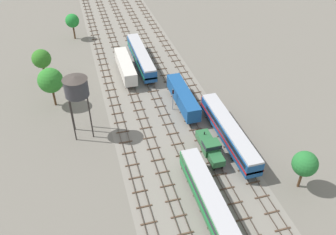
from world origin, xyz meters
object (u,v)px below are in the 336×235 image
at_px(water_tower, 76,87).
at_px(freight_boxcar_left_far, 126,66).
at_px(freight_boxcar_centre_midfar, 183,97).
at_px(diesel_railcar_centre_left_farther, 141,56).
at_px(diesel_railcar_centre_left_nearest, 212,204).
at_px(diesel_railcar_centre_right_mid, 229,131).
at_px(signal_post_nearest, 173,97).
at_px(shunter_loco_centre_near, 210,147).

bearing_deg(water_tower, freight_boxcar_left_far, 58.86).
height_order(freight_boxcar_centre_midfar, water_tower, water_tower).
bearing_deg(freight_boxcar_left_far, diesel_railcar_centre_left_farther, 38.09).
relative_size(diesel_railcar_centre_left_nearest, diesel_railcar_centre_right_mid, 1.00).
xyz_separation_m(freight_boxcar_left_far, water_tower, (-11.26, -18.63, 7.55)).
relative_size(diesel_railcar_centre_right_mid, water_tower, 1.71).
relative_size(water_tower, signal_post_nearest, 2.50).
relative_size(freight_boxcar_left_far, water_tower, 1.17).
bearing_deg(freight_boxcar_left_far, shunter_loco_centre_near, -74.11).
height_order(diesel_railcar_centre_left_nearest, signal_post_nearest, signal_post_nearest).
bearing_deg(diesel_railcar_centre_left_nearest, freight_boxcar_left_far, 95.88).
xyz_separation_m(diesel_railcar_centre_left_nearest, diesel_railcar_centre_left_farther, (0.00, 45.82, 0.00)).
distance_m(diesel_railcar_centre_left_nearest, freight_boxcar_centre_midfar, 27.13).
distance_m(freight_boxcar_centre_midfar, diesel_railcar_centre_left_farther, 19.55).
bearing_deg(freight_boxcar_left_far, water_tower, -121.14).
bearing_deg(signal_post_nearest, diesel_railcar_centre_right_mid, -62.16).
relative_size(shunter_loco_centre_near, freight_boxcar_centre_midfar, 0.60).
distance_m(diesel_railcar_centre_left_nearest, signal_post_nearest, 26.60).
relative_size(shunter_loco_centre_near, diesel_railcar_centre_left_farther, 0.41).
xyz_separation_m(shunter_loco_centre_near, signal_post_nearest, (-2.19, 14.80, 1.07)).
bearing_deg(diesel_railcar_centre_left_farther, freight_boxcar_left_far, -141.91).
bearing_deg(signal_post_nearest, freight_boxcar_centre_midfar, 7.14).
bearing_deg(freight_boxcar_centre_midfar, diesel_railcar_centre_right_mid, -71.02).
height_order(shunter_loco_centre_near, water_tower, water_tower).
bearing_deg(diesel_railcar_centre_left_nearest, water_tower, 123.32).
distance_m(water_tower, signal_post_nearest, 19.30).
bearing_deg(diesel_railcar_centre_left_farther, water_tower, -125.32).
distance_m(shunter_loco_centre_near, diesel_railcar_centre_left_farther, 34.41).
distance_m(diesel_railcar_centre_left_nearest, shunter_loco_centre_near, 12.50).
distance_m(diesel_railcar_centre_left_farther, water_tower, 28.02).
distance_m(freight_boxcar_left_far, diesel_railcar_centre_left_farther, 5.55).
relative_size(freight_boxcar_left_far, diesel_railcar_centre_left_farther, 0.68).
bearing_deg(shunter_loco_centre_near, signal_post_nearest, 98.40).
relative_size(diesel_railcar_centre_left_nearest, freight_boxcar_left_far, 1.46).
relative_size(shunter_loco_centre_near, signal_post_nearest, 1.76).
relative_size(diesel_railcar_centre_right_mid, diesel_railcar_centre_left_farther, 1.00).
relative_size(shunter_loco_centre_near, diesel_railcar_centre_right_mid, 0.41).
xyz_separation_m(freight_boxcar_left_far, diesel_railcar_centre_left_farther, (4.37, 3.42, 0.15)).
xyz_separation_m(diesel_railcar_centre_right_mid, water_tower, (-24.37, 9.69, 7.40)).
xyz_separation_m(shunter_loco_centre_near, freight_boxcar_centre_midfar, (0.01, 15.08, 0.44)).
height_order(freight_boxcar_centre_midfar, signal_post_nearest, signal_post_nearest).
height_order(diesel_railcar_centre_left_nearest, diesel_railcar_centre_left_farther, same).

